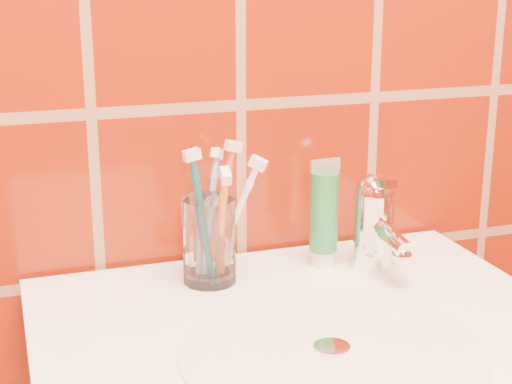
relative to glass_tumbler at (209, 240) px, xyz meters
name	(u,v)px	position (x,y,z in m)	size (l,w,h in m)	color
glass_tumbler	(209,240)	(0.00, 0.00, 0.00)	(0.06, 0.06, 0.10)	white
toothpaste_tube	(324,216)	(0.15, 0.01, 0.01)	(0.04, 0.03, 0.14)	white
faucet	(375,219)	(0.20, -0.02, 0.01)	(0.05, 0.11, 0.12)	white
toothbrush_0	(220,211)	(0.02, 0.01, 0.03)	(0.06, 0.03, 0.17)	#D85726
toothbrush_1	(221,228)	(0.01, -0.03, 0.02)	(0.03, 0.08, 0.16)	orange
toothbrush_2	(203,219)	(-0.01, -0.01, 0.03)	(0.05, 0.03, 0.17)	#0D6974
toothbrush_3	(235,220)	(0.03, -0.01, 0.02)	(0.07, 0.06, 0.16)	white
toothbrush_4	(210,214)	(0.01, 0.03, 0.02)	(0.06, 0.07, 0.15)	#779BD3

